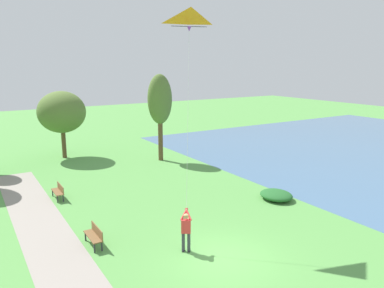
# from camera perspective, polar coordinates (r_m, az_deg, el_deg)

# --- Properties ---
(ground_plane) EXTENTS (120.00, 120.00, 0.00)m
(ground_plane) POSITION_cam_1_polar(r_m,az_deg,el_deg) (16.52, 4.76, -16.78)
(ground_plane) COLOR #569947
(walkway_path) EXTENTS (2.64, 32.02, 0.02)m
(walkway_path) POSITION_cam_1_polar(r_m,az_deg,el_deg) (15.97, -18.09, -18.44)
(walkway_path) COLOR gray
(walkway_path) RESTS_ON ground
(person_kite_flyer) EXTENTS (0.55, 0.62, 1.83)m
(person_kite_flyer) POSITION_cam_1_polar(r_m,az_deg,el_deg) (16.59, -0.90, -12.57)
(person_kite_flyer) COLOR #232328
(person_kite_flyer) RESTS_ON ground
(flying_kite) EXTENTS (2.32, 2.43, 8.55)m
(flying_kite) POSITION_cam_1_polar(r_m,az_deg,el_deg) (17.84, -0.18, 18.08)
(flying_kite) COLOR orange
(park_bench_near_walkway) EXTENTS (0.45, 1.50, 0.88)m
(park_bench_near_walkway) POSITION_cam_1_polar(r_m,az_deg,el_deg) (17.83, -14.41, -13.04)
(park_bench_near_walkway) COLOR brown
(park_bench_near_walkway) RESTS_ON ground
(park_bench_far_walkway) EXTENTS (0.45, 1.50, 0.88)m
(park_bench_far_walkway) POSITION_cam_1_polar(r_m,az_deg,el_deg) (24.19, -19.39, -6.61)
(park_bench_far_walkway) COLOR brown
(park_bench_far_walkway) RESTS_ON ground
(tree_treeline_center) EXTENTS (2.07, 1.69, 7.14)m
(tree_treeline_center) POSITION_cam_1_polar(r_m,az_deg,el_deg) (31.20, -4.85, 6.50)
(tree_treeline_center) COLOR brown
(tree_treeline_center) RESTS_ON ground
(tree_lakeside_near) EXTENTS (3.97, 4.18, 5.71)m
(tree_lakeside_near) POSITION_cam_1_polar(r_m,az_deg,el_deg) (33.90, -18.99, 4.54)
(tree_lakeside_near) COLOR brown
(tree_lakeside_near) RESTS_ON ground
(lakeside_shrub) EXTENTS (1.78, 2.06, 0.53)m
(lakeside_shrub) POSITION_cam_1_polar(r_m,az_deg,el_deg) (23.37, 12.53, -7.49)
(lakeside_shrub) COLOR #236028
(lakeside_shrub) RESTS_ON ground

